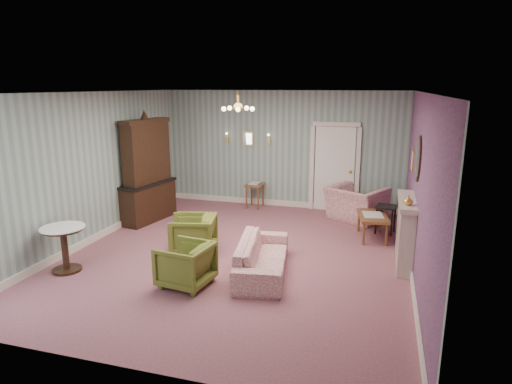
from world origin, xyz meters
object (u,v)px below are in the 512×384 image
(dresser, at_px, (147,168))
(sofa_chintz, at_px, (262,251))
(olive_chair_c, at_px, (191,232))
(pedestal_table, at_px, (65,249))
(coffee_table, at_px, (372,226))
(olive_chair_b, at_px, (194,232))
(wingback_chair, at_px, (356,198))
(fireplace, at_px, (405,232))
(olive_chair_a, at_px, (185,262))
(side_table_black, at_px, (385,220))

(dresser, bearing_deg, sofa_chintz, -22.04)
(olive_chair_c, xyz_separation_m, pedestal_table, (-1.64, -1.37, 0.01))
(coffee_table, bearing_deg, sofa_chintz, -127.04)
(olive_chair_c, bearing_deg, olive_chair_b, 67.30)
(wingback_chair, distance_m, coffee_table, 1.30)
(olive_chair_b, height_order, wingback_chair, wingback_chair)
(sofa_chintz, bearing_deg, wingback_chair, -29.80)
(fireplace, bearing_deg, sofa_chintz, -155.30)
(olive_chair_b, bearing_deg, fireplace, 85.59)
(olive_chair_a, bearing_deg, coffee_table, 145.99)
(olive_chair_c, distance_m, wingback_chair, 4.04)
(dresser, xyz_separation_m, pedestal_table, (0.11, -2.93, -0.83))
(olive_chair_c, height_order, coffee_table, olive_chair_c)
(olive_chair_a, relative_size, wingback_chair, 0.63)
(coffee_table, bearing_deg, dresser, -178.23)
(sofa_chintz, relative_size, dresser, 0.79)
(olive_chair_b, relative_size, dresser, 0.32)
(sofa_chintz, height_order, side_table_black, sofa_chintz)
(dresser, bearing_deg, olive_chair_b, -30.32)
(wingback_chair, relative_size, side_table_black, 2.00)
(olive_chair_b, relative_size, olive_chair_c, 1.02)
(dresser, xyz_separation_m, side_table_black, (5.20, 0.55, -0.92))
(olive_chair_b, height_order, fireplace, fireplace)
(side_table_black, bearing_deg, coffee_table, -122.62)
(fireplace, bearing_deg, olive_chair_a, -150.63)
(wingback_chair, bearing_deg, olive_chair_b, 76.74)
(wingback_chair, distance_m, fireplace, 2.59)
(coffee_table, xyz_separation_m, side_table_black, (0.25, 0.40, 0.05))
(fireplace, bearing_deg, side_table_black, 101.19)
(sofa_chintz, bearing_deg, coffee_table, -46.35)
(olive_chair_a, xyz_separation_m, olive_chair_c, (-0.50, 1.31, 0.01))
(sofa_chintz, xyz_separation_m, fireplace, (2.25, 1.04, 0.20))
(olive_chair_c, distance_m, sofa_chintz, 1.59)
(olive_chair_a, bearing_deg, wingback_chair, 159.20)
(olive_chair_b, height_order, olive_chair_c, olive_chair_b)
(olive_chair_b, xyz_separation_m, olive_chair_c, (-0.06, 0.01, -0.01))
(fireplace, height_order, coffee_table, fireplace)
(olive_chair_a, distance_m, wingback_chair, 4.81)
(fireplace, distance_m, pedestal_table, 5.73)
(olive_chair_a, relative_size, coffee_table, 0.77)
(olive_chair_a, height_order, pedestal_table, pedestal_table)
(dresser, relative_size, side_table_black, 4.11)
(wingback_chair, height_order, pedestal_table, wingback_chair)
(olive_chair_b, bearing_deg, coffee_table, 106.31)
(wingback_chair, bearing_deg, fireplace, 141.78)
(olive_chair_b, bearing_deg, olive_chair_c, -107.52)
(olive_chair_c, height_order, pedestal_table, pedestal_table)
(olive_chair_c, relative_size, wingback_chair, 0.64)
(side_table_black, bearing_deg, olive_chair_a, -130.66)
(olive_chair_c, distance_m, fireplace, 3.80)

